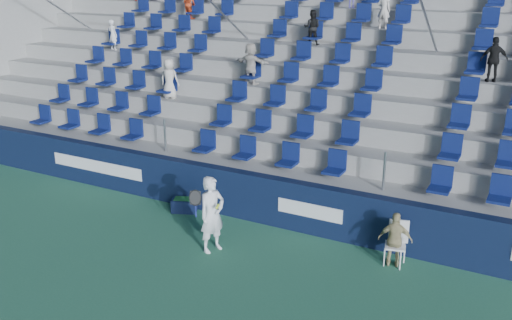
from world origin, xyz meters
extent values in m
plane|color=#2F6F50|center=(0.00, 0.00, 0.00)|extent=(70.00, 70.00, 0.00)
cube|color=#0E1835|center=(0.00, 3.15, 0.60)|extent=(24.00, 0.30, 1.20)
cube|color=white|center=(-5.00, 2.99, 0.62)|extent=(3.20, 0.02, 0.34)
cube|color=white|center=(1.50, 2.99, 0.62)|extent=(1.60, 0.02, 0.34)
cube|color=gray|center=(0.00, 3.72, 0.60)|extent=(24.00, 0.85, 1.20)
cube|color=gray|center=(0.00, 4.57, 0.85)|extent=(24.00, 0.85, 1.70)
cube|color=gray|center=(0.00, 5.42, 1.10)|extent=(24.00, 0.85, 2.20)
cube|color=gray|center=(0.00, 6.28, 1.35)|extent=(24.00, 0.85, 2.70)
cube|color=gray|center=(0.00, 7.12, 1.60)|extent=(24.00, 0.85, 3.20)
cube|color=gray|center=(0.00, 7.97, 1.85)|extent=(24.00, 0.85, 3.70)
cube|color=gray|center=(0.00, 8.82, 2.10)|extent=(24.00, 0.85, 4.20)
cube|color=gray|center=(0.00, 9.68, 2.35)|extent=(24.00, 0.85, 4.70)
cube|color=gray|center=(0.00, 10.52, 2.60)|extent=(24.00, 0.85, 5.20)
cube|color=gray|center=(0.00, 11.20, 3.10)|extent=(24.00, 0.50, 6.20)
cube|color=gray|center=(-11.85, 7.12, 2.60)|extent=(0.30, 7.65, 5.20)
cube|color=#0D194F|center=(0.00, 3.72, 1.55)|extent=(16.05, 0.50, 0.70)
cube|color=#0D194F|center=(0.00, 4.57, 2.05)|extent=(16.05, 0.50, 0.70)
cube|color=#0D194F|center=(0.00, 5.42, 2.55)|extent=(16.05, 0.50, 0.70)
cube|color=#0D194F|center=(0.00, 6.28, 3.05)|extent=(16.05, 0.50, 0.70)
cube|color=#0D194F|center=(0.00, 7.12, 3.55)|extent=(16.05, 0.50, 0.70)
cube|color=#0D194F|center=(0.00, 7.97, 4.05)|extent=(16.05, 0.50, 0.70)
cube|color=#0D194F|center=(0.00, 8.82, 4.55)|extent=(16.05, 0.50, 0.70)
cylinder|color=gray|center=(-3.00, 7.12, 4.35)|extent=(0.06, 7.68, 4.55)
cylinder|color=gray|center=(3.00, 7.12, 4.35)|extent=(0.06, 7.68, 4.55)
cylinder|color=gray|center=(-9.80, 7.12, 4.35)|extent=(0.06, 7.68, 4.55)
imported|color=beige|center=(1.26, 8.77, 4.74)|extent=(0.42, 0.30, 1.08)
imported|color=#B83818|center=(-5.64, 8.77, 4.71)|extent=(0.57, 0.49, 1.03)
imported|color=beige|center=(-4.10, 5.38, 2.79)|extent=(0.62, 0.45, 1.18)
imported|color=black|center=(-0.64, 7.92, 4.22)|extent=(0.59, 0.51, 1.04)
imported|color=black|center=(4.61, 7.08, 3.76)|extent=(0.71, 0.47, 1.12)
imported|color=white|center=(-7.69, 7.08, 3.71)|extent=(0.41, 0.30, 1.02)
imported|color=beige|center=(-1.80, 6.23, 3.29)|extent=(1.12, 0.44, 1.19)
imported|color=silver|center=(-0.08, 1.30, 0.86)|extent=(0.60, 0.73, 1.72)
cylinder|color=navy|center=(-0.33, 1.05, 0.99)|extent=(0.03, 0.03, 0.28)
torus|color=black|center=(-0.33, 1.05, 1.29)|extent=(0.30, 0.17, 0.28)
plane|color=#262626|center=(-0.33, 1.05, 1.29)|extent=(0.30, 0.16, 0.29)
sphere|color=#B0CC2F|center=(0.17, 1.10, 1.15)|extent=(0.07, 0.07, 0.07)
sphere|color=#B0CC2F|center=(0.17, 1.16, 1.18)|extent=(0.07, 0.07, 0.07)
cube|color=white|center=(3.62, 2.55, 0.43)|extent=(0.51, 0.51, 0.04)
cube|color=white|center=(3.62, 2.75, 0.69)|extent=(0.41, 0.14, 0.51)
cylinder|color=white|center=(3.46, 2.38, 0.21)|extent=(0.03, 0.03, 0.41)
cylinder|color=white|center=(3.79, 2.38, 0.21)|extent=(0.03, 0.03, 0.41)
cylinder|color=white|center=(3.46, 2.72, 0.21)|extent=(0.03, 0.03, 0.41)
cylinder|color=white|center=(3.79, 2.72, 0.21)|extent=(0.03, 0.03, 0.41)
imported|color=tan|center=(3.62, 2.50, 0.60)|extent=(0.75, 0.43, 1.19)
cube|color=#0F1839|center=(-1.85, 2.75, 0.17)|extent=(0.73, 0.61, 0.34)
cube|color=#1E662D|center=(-1.85, 2.75, 0.25)|extent=(0.58, 0.46, 0.20)
camera|label=1|loc=(6.09, -8.21, 5.95)|focal=40.00mm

